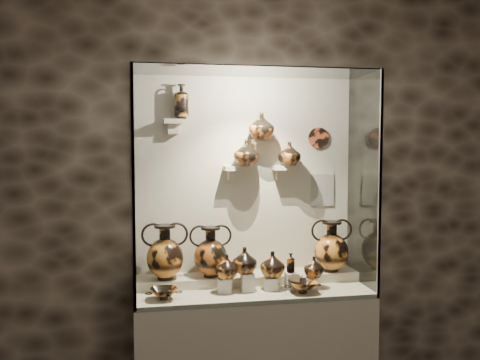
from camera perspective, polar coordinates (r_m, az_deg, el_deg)
The scene contains 36 objects.
wall_back at distance 4.15m, azimuth 0.45°, elevation -0.05°, with size 5.00×0.02×3.20m, color #2B221B.
plinth at distance 4.11m, azimuth 1.36°, elevation -17.32°, with size 1.70×0.60×0.80m, color beige.
front_tier at distance 3.97m, azimuth 1.37°, elevation -11.75°, with size 1.68×0.58×0.03m, color #C0B295.
rear_tier at distance 4.13m, azimuth 0.85°, elevation -10.63°, with size 1.70×0.25×0.10m, color #C0B295.
back_panel at distance 4.14m, azimuth 0.47°, elevation -0.05°, with size 1.70×0.03×1.60m, color beige.
glass_front at distance 3.55m, azimuth 2.40°, elevation -0.76°, with size 1.70×0.01×1.60m, color white.
glass_left at distance 3.75m, azimuth -11.36°, elevation -0.57°, with size 0.01×0.60×1.60m, color white.
glass_right at distance 4.10m, azimuth 13.03°, elevation -0.20°, with size 0.01×0.60×1.60m, color white.
glass_top at distance 3.85m, azimuth 1.41°, elevation 11.49°, with size 1.70×0.60×0.01m, color white.
frame_post_left at distance 3.46m, azimuth -11.30°, elevation -0.96°, with size 0.02×0.02×1.60m, color gray.
frame_post_right at distance 3.83m, azimuth 14.70°, elevation -0.53°, with size 0.02×0.02×1.60m, color gray.
pedestal_a at distance 3.87m, azimuth -1.72°, elevation -11.18°, with size 0.09×0.09×0.10m, color silver.
pedestal_b at distance 3.90m, azimuth 0.80°, elevation -10.85°, with size 0.09×0.09×0.13m, color silver.
pedestal_c at distance 3.94m, azimuth 3.26°, elevation -11.00°, with size 0.09×0.09×0.09m, color silver.
pedestal_d at distance 3.97m, azimuth 5.54°, elevation -10.64°, with size 0.09×0.09×0.12m, color silver.
pedestal_e at distance 4.02m, azimuth 7.49°, elevation -10.78°, with size 0.09×0.09×0.08m, color silver.
bracket_ul at distance 3.99m, azimuth -7.14°, elevation 6.22°, with size 0.14×0.12×0.04m, color beige.
bracket_ca at distance 4.04m, azimuth -0.71°, elevation 1.27°, with size 0.14×0.12×0.04m, color beige.
bracket_cb at distance 4.08m, azimuth 2.06°, elevation 4.10°, with size 0.10×0.12×0.04m, color beige.
bracket_cc at distance 4.13m, azimuth 4.49°, elevation 1.31°, with size 0.14×0.12×0.04m, color beige.
amphora_left at distance 3.95m, azimuth -8.01°, elevation -7.60°, with size 0.32×0.32×0.40m, color orange, non-canonical shape.
amphora_mid at distance 3.99m, azimuth -3.16°, elevation -7.64°, with size 0.30×0.30×0.38m, color #AB541E, non-canonical shape.
amphora_right at distance 4.21m, azimuth 9.73°, elevation -6.96°, with size 0.31×0.31×0.39m, color orange, non-canonical shape.
jug_a at distance 3.84m, azimuth -1.43°, elevation -9.23°, with size 0.16×0.16×0.17m, color orange.
jug_b at distance 3.87m, azimuth 0.49°, elevation -8.54°, with size 0.18×0.18×0.19m, color #AB541E.
jug_c at distance 3.92m, azimuth 3.48°, elevation -8.96°, with size 0.18×0.18×0.19m, color orange.
jug_e at distance 3.99m, azimuth 7.87°, elevation -9.17°, with size 0.15×0.15×0.15m, color orange.
lekythos_small at distance 3.93m, azimuth 5.42°, elevation -8.67°, with size 0.07×0.07×0.16m, color #AB541E, non-canonical shape.
kylix_left at distance 3.74m, azimuth -8.14°, elevation -11.81°, with size 0.24×0.20×0.10m, color #AB541E, non-canonical shape.
kylix_right at distance 3.88m, azimuth 6.70°, elevation -11.13°, with size 0.26×0.22×0.10m, color orange, non-canonical shape.
lekythos_tall at distance 3.99m, azimuth -6.26°, elevation 8.55°, with size 0.12×0.12×0.29m, color orange, non-canonical shape.
ovoid_vase_a at distance 4.01m, azimuth 0.68°, elevation 2.92°, with size 0.19×0.19×0.20m, color #AB541E.
ovoid_vase_b at distance 4.04m, azimuth 2.30°, elevation 5.77°, with size 0.19×0.19×0.20m, color #AB541E.
ovoid_vase_c at distance 4.10m, azimuth 5.29°, elevation 2.81°, with size 0.18×0.18×0.18m, color #AB541E.
wall_plate at distance 4.26m, azimuth 8.37°, elevation 4.46°, with size 0.16×0.16×0.02m, color #BC4925.
info_placard at distance 4.30m, azimuth 8.77°, elevation -1.07°, with size 0.19×0.01×0.25m, color beige.
Camera 1 is at (-0.81, -1.56, 1.90)m, focal length 40.00 mm.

